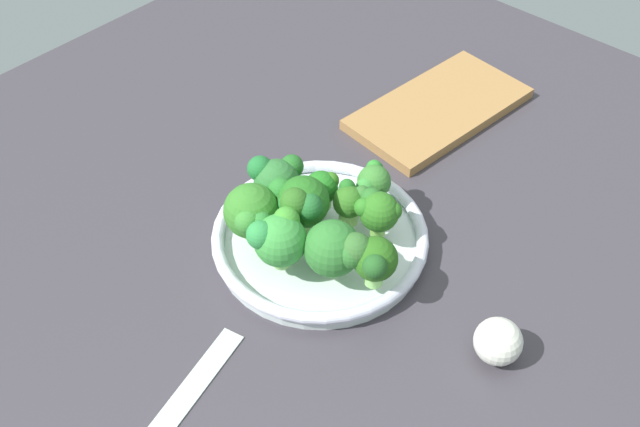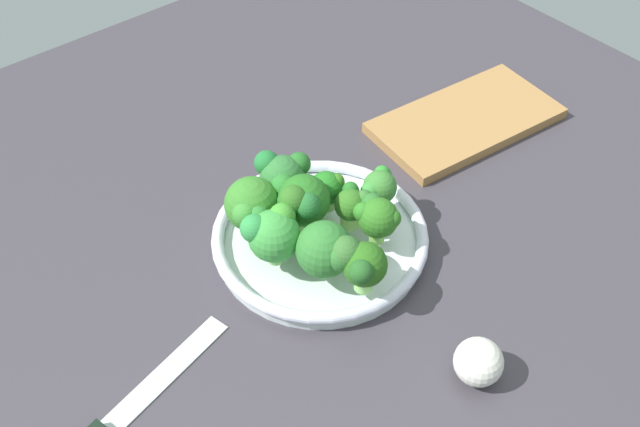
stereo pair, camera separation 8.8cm
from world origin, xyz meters
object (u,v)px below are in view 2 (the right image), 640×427
(broccoli_floret_2, at_px, (302,201))
(broccoli_floret_7, at_px, (365,265))
(broccoli_floret_3, at_px, (329,251))
(broccoli_floret_5, at_px, (273,234))
(broccoli_floret_6, at_px, (352,204))
(bowl, at_px, (320,238))
(broccoli_floret_8, at_px, (252,206))
(broccoli_floret_9, at_px, (377,186))
(broccoli_floret_4, at_px, (377,217))
(garlic_bulb, at_px, (478,362))
(broccoli_floret_0, at_px, (282,177))
(broccoli_floret_1, at_px, (325,189))
(cutting_board, at_px, (466,120))

(broccoli_floret_2, distance_m, broccoli_floret_7, 0.12)
(broccoli_floret_3, bearing_deg, broccoli_floret_5, 120.43)
(broccoli_floret_5, xyz_separation_m, broccoli_floret_6, (0.11, -0.01, -0.01))
(bowl, bearing_deg, broccoli_floret_5, -179.52)
(broccoli_floret_6, relative_size, broccoli_floret_8, 0.75)
(broccoli_floret_8, distance_m, broccoli_floret_9, 0.16)
(broccoli_floret_4, distance_m, broccoli_floret_6, 0.04)
(broccoli_floret_6, height_order, garlic_bulb, broccoli_floret_6)
(broccoli_floret_0, height_order, broccoli_floret_4, broccoli_floret_0)
(broccoli_floret_8, xyz_separation_m, garlic_bulb, (0.07, -0.31, -0.04))
(broccoli_floret_0, height_order, broccoli_floret_2, broccoli_floret_2)
(broccoli_floret_7, height_order, garlic_bulb, broccoli_floret_7)
(broccoli_floret_5, relative_size, broccoli_floret_8, 1.00)
(broccoli_floret_1, height_order, broccoli_floret_6, broccoli_floret_6)
(bowl, relative_size, broccoli_floret_3, 3.40)
(broccoli_floret_9, height_order, garlic_bulb, broccoli_floret_9)
(broccoli_floret_1, height_order, broccoli_floret_7, broccoli_floret_7)
(broccoli_floret_3, relative_size, garlic_bulb, 1.49)
(broccoli_floret_3, distance_m, broccoli_floret_6, 0.09)
(broccoli_floret_8, bearing_deg, broccoli_floret_2, -40.94)
(broccoli_floret_6, bearing_deg, broccoli_floret_1, 98.23)
(bowl, xyz_separation_m, broccoli_floret_5, (-0.07, -0.00, 0.06))
(broccoli_floret_4, height_order, broccoli_floret_8, broccoli_floret_8)
(broccoli_floret_2, height_order, broccoli_floret_9, broccoli_floret_2)
(broccoli_floret_7, xyz_separation_m, garlic_bulb, (0.03, -0.15, -0.04))
(broccoli_floret_0, xyz_separation_m, broccoli_floret_6, (0.04, -0.08, -0.01))
(broccoli_floret_2, distance_m, broccoli_floret_9, 0.10)
(broccoli_floret_0, relative_size, broccoli_floret_5, 1.00)
(broccoli_floret_0, distance_m, broccoli_floret_3, 0.13)
(broccoli_floret_8, bearing_deg, broccoli_floret_3, -77.63)
(broccoli_floret_3, distance_m, broccoli_floret_7, 0.04)
(broccoli_floret_8, bearing_deg, broccoli_floret_0, 13.05)
(broccoli_floret_6, relative_size, broccoli_floret_7, 0.83)
(garlic_bulb, bearing_deg, broccoli_floret_6, 82.75)
(broccoli_floret_3, relative_size, broccoli_floret_5, 1.07)
(broccoli_floret_3, bearing_deg, cutting_board, 16.64)
(broccoli_floret_6, relative_size, garlic_bulb, 1.04)
(broccoli_floret_7, bearing_deg, broccoli_floret_2, 87.88)
(broccoli_floret_0, xyz_separation_m, broccoli_floret_7, (-0.01, -0.17, -0.00))
(cutting_board, bearing_deg, broccoli_floret_5, -173.08)
(broccoli_floret_3, xyz_separation_m, cutting_board, (0.36, 0.11, -0.06))
(broccoli_floret_6, distance_m, broccoli_floret_8, 0.12)
(bowl, xyz_separation_m, broccoli_floret_1, (0.03, 0.03, 0.04))
(cutting_board, bearing_deg, broccoli_floret_2, -174.44)
(cutting_board, bearing_deg, broccoli_floret_3, -163.36)
(garlic_bulb, bearing_deg, broccoli_floret_9, 72.52)
(broccoli_floret_0, height_order, broccoli_floret_5, same)
(broccoli_floret_2, height_order, broccoli_floret_6, broccoli_floret_2)
(broccoli_floret_4, relative_size, garlic_bulb, 1.19)
(broccoli_floret_4, relative_size, broccoli_floret_5, 0.85)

